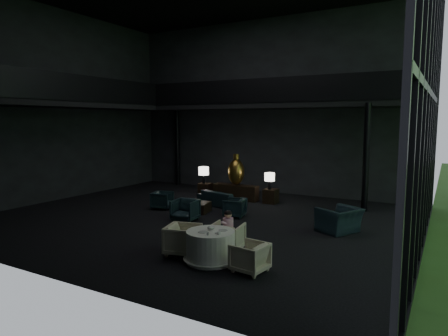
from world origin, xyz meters
The scene contains 34 objects.
floor centered at (0.00, 0.00, 0.00)m, with size 14.00×12.00×0.02m, color black.
wall_back centered at (0.00, 6.00, 4.00)m, with size 14.00×0.04×8.00m, color black.
wall_front centered at (0.00, -6.00, 4.00)m, with size 14.00×0.04×8.00m, color black.
wall_left centered at (-7.00, 0.00, 4.00)m, with size 0.04×12.00×8.00m, color black.
curtain_wall centered at (6.95, 0.00, 4.00)m, with size 0.20×12.00×8.00m, color black, non-canonical shape.
mezzanine_left centered at (-6.00, 0.00, 4.00)m, with size 2.00×12.00×0.25m, color black.
mezzanine_back centered at (1.00, 5.00, 4.00)m, with size 12.00×2.00×0.25m, color black.
railing_left centered at (-5.00, 0.00, 4.60)m, with size 0.06×12.00×1.00m, color black.
railing_back centered at (1.00, 4.00, 4.60)m, with size 12.00×0.06×1.00m, color black.
column_nw centered at (-5.00, 5.70, 2.00)m, with size 0.24×0.24×4.00m, color black.
column_ne centered at (4.80, 4.00, 2.00)m, with size 0.24×0.24×4.00m, color black.
console centered at (-0.40, 3.56, 0.32)m, with size 2.01×0.46×0.64m, color black.
bronze_urn centered at (-0.40, 3.60, 1.20)m, with size 0.70×0.70×1.31m.
side_table_left centered at (-2.00, 3.69, 0.28)m, with size 0.52×0.52×0.57m, color black.
table_lamp_left centered at (-2.00, 3.54, 1.11)m, with size 0.45×0.45×0.75m.
side_table_right centered at (1.20, 3.62, 0.29)m, with size 0.53×0.53×0.58m, color black.
table_lamp_right centered at (1.20, 3.47, 1.07)m, with size 0.41×0.41×0.69m.
sofa centered at (-0.29, 2.16, 0.39)m, with size 1.98×0.58×0.77m, color black.
lounge_armchair_west centered at (-2.00, 0.59, 0.34)m, with size 0.66×0.62×0.68m, color black.
lounge_armchair_east centered at (1.01, 0.80, 0.33)m, with size 0.64×0.60×0.66m, color black.
lounge_armchair_south centered at (-0.16, -0.51, 0.41)m, with size 0.81×0.75×0.83m, color #162D38.
window_armchair centered at (4.67, 0.65, 0.54)m, with size 1.23×0.80×1.07m, color #1D323F.
coffee_table centered at (-0.52, 0.76, 0.18)m, with size 0.82×0.82×0.36m, color black.
dining_table centered at (2.62, -3.45, 0.33)m, with size 1.31×1.31×0.75m.
dining_chair_north centered at (2.58, -2.55, 0.41)m, with size 0.80×0.75×0.83m, color beige.
dining_chair_east centered at (3.71, -3.56, 0.34)m, with size 0.67×0.63×0.69m, color beige.
dining_chair_west centered at (1.74, -3.32, 0.44)m, with size 0.86×0.81×0.89m, color beige.
child centered at (2.56, -2.47, 0.74)m, with size 0.28×0.28×0.60m.
plate_a centered at (2.53, -3.62, 0.76)m, with size 0.23×0.23×0.01m, color white.
plate_b centered at (2.86, -3.27, 0.76)m, with size 0.21×0.21×0.01m, color white.
saucer centered at (2.87, -3.53, 0.76)m, with size 0.14×0.14×0.01m, color white.
coffee_cup centered at (2.93, -3.60, 0.79)m, with size 0.08×0.08×0.06m, color white.
cereal_bowl centered at (2.56, -3.33, 0.79)m, with size 0.18×0.18×0.09m, color white.
cream_pot centered at (2.75, -3.77, 0.78)m, with size 0.05×0.05×0.06m, color #99999E.
Camera 1 is at (7.43, -11.30, 3.34)m, focal length 32.00 mm.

